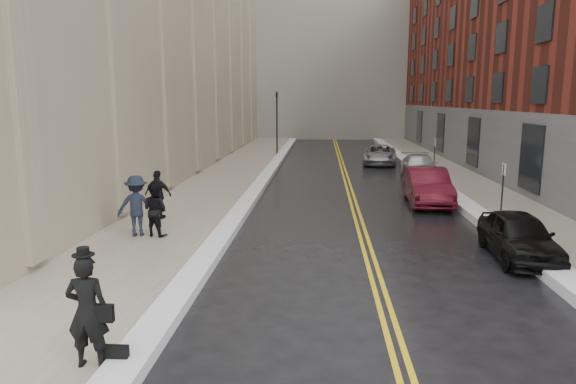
# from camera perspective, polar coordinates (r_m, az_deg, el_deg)

# --- Properties ---
(ground) EXTENTS (160.00, 160.00, 0.00)m
(ground) POSITION_cam_1_polar(r_m,az_deg,el_deg) (12.52, -1.32, -11.24)
(ground) COLOR black
(ground) RESTS_ON ground
(sidewalk_left) EXTENTS (4.00, 64.00, 0.15)m
(sidewalk_left) POSITION_cam_1_polar(r_m,az_deg,el_deg) (28.51, -7.49, 1.07)
(sidewalk_left) COLOR gray
(sidewalk_left) RESTS_ON ground
(sidewalk_right) EXTENTS (3.00, 64.00, 0.15)m
(sidewalk_right) POSITION_cam_1_polar(r_m,az_deg,el_deg) (29.08, 19.60, 0.73)
(sidewalk_right) COLOR gray
(sidewalk_right) RESTS_ON ground
(lane_stripe_a) EXTENTS (0.12, 64.00, 0.01)m
(lane_stripe_a) POSITION_cam_1_polar(r_m,az_deg,el_deg) (28.01, 6.45, 0.78)
(lane_stripe_a) COLOR gold
(lane_stripe_a) RESTS_ON ground
(lane_stripe_b) EXTENTS (0.12, 64.00, 0.01)m
(lane_stripe_b) POSITION_cam_1_polar(r_m,az_deg,el_deg) (28.02, 6.94, 0.77)
(lane_stripe_b) COLOR gold
(lane_stripe_b) RESTS_ON ground
(snow_ridge_left) EXTENTS (0.70, 60.80, 0.26)m
(snow_ridge_left) POSITION_cam_1_polar(r_m,az_deg,el_deg) (28.15, -2.90, 1.14)
(snow_ridge_left) COLOR white
(snow_ridge_left) RESTS_ON ground
(snow_ridge_right) EXTENTS (0.85, 60.80, 0.30)m
(snow_ridge_right) POSITION_cam_1_polar(r_m,az_deg,el_deg) (28.61, 16.04, 0.94)
(snow_ridge_right) COLOR white
(snow_ridge_right) RESTS_ON ground
(traffic_signal) EXTENTS (0.18, 0.15, 5.20)m
(traffic_signal) POSITION_cam_1_polar(r_m,az_deg,el_deg) (41.79, -1.24, 8.20)
(traffic_signal) COLOR black
(traffic_signal) RESTS_ON ground
(parking_sign_near) EXTENTS (0.06, 0.35, 2.23)m
(parking_sign_near) POSITION_cam_1_polar(r_m,az_deg,el_deg) (21.01, 22.75, 0.61)
(parking_sign_near) COLOR black
(parking_sign_near) RESTS_ON ground
(parking_sign_far) EXTENTS (0.06, 0.35, 2.23)m
(parking_sign_far) POSITION_cam_1_polar(r_m,az_deg,el_deg) (32.50, 15.97, 4.16)
(parking_sign_far) COLOR black
(parking_sign_far) RESTS_ON ground
(car_black) EXTENTS (1.75, 4.05, 1.36)m
(car_black) POSITION_cam_1_polar(r_m,az_deg,el_deg) (16.39, 24.27, -4.46)
(car_black) COLOR black
(car_black) RESTS_ON ground
(car_maroon) EXTENTS (1.85, 4.87, 1.59)m
(car_maroon) POSITION_cam_1_polar(r_m,az_deg,el_deg) (23.52, 15.21, 0.62)
(car_maroon) COLOR #4B0D18
(car_maroon) RESTS_ON ground
(car_silver_near) EXTENTS (2.08, 4.76, 1.36)m
(car_silver_near) POSITION_cam_1_polar(r_m,az_deg,el_deg) (31.15, 14.40, 2.73)
(car_silver_near) COLOR #B3B6BB
(car_silver_near) RESTS_ON ground
(car_silver_far) EXTENTS (2.84, 5.18, 1.37)m
(car_silver_far) POSITION_cam_1_polar(r_m,az_deg,el_deg) (37.36, 10.16, 4.11)
(car_silver_far) COLOR #93949A
(car_silver_far) RESTS_ON ground
(pedestrian_main) EXTENTS (0.73, 0.50, 1.94)m
(pedestrian_main) POSITION_cam_1_polar(r_m,az_deg,el_deg) (9.34, -21.39, -12.25)
(pedestrian_main) COLOR black
(pedestrian_main) RESTS_ON sidewalk_left
(pedestrian_a) EXTENTS (1.03, 0.93, 1.75)m
(pedestrian_a) POSITION_cam_1_polar(r_m,az_deg,el_deg) (17.36, -14.56, -1.92)
(pedestrian_a) COLOR black
(pedestrian_a) RESTS_ON sidewalk_left
(pedestrian_b) EXTENTS (1.40, 0.95, 2.01)m
(pedestrian_b) POSITION_cam_1_polar(r_m,az_deg,el_deg) (17.52, -16.45, -1.47)
(pedestrian_b) COLOR black
(pedestrian_b) RESTS_ON sidewalk_left
(pedestrian_c) EXTENTS (1.14, 0.65, 1.83)m
(pedestrian_c) POSITION_cam_1_polar(r_m,az_deg,el_deg) (19.83, -14.22, -0.28)
(pedestrian_c) COLOR black
(pedestrian_c) RESTS_ON sidewalk_left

